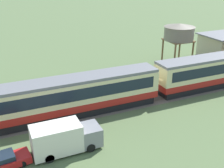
{
  "coord_description": "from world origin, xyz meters",
  "views": [
    {
      "loc": [
        -19.14,
        -27.03,
        15.1
      ],
      "look_at": [
        -6.85,
        0.73,
        2.25
      ],
      "focal_mm": 45.0,
      "sensor_mm": 36.0,
      "label": 1
    }
  ],
  "objects_px": {
    "passenger_train": "(158,80)",
    "delivery_truck_grey": "(64,138)",
    "water_tower": "(179,32)",
    "parked_car_red": "(2,162)"
  },
  "relations": [
    {
      "from": "passenger_train",
      "to": "water_tower",
      "type": "distance_m",
      "value": 13.93
    },
    {
      "from": "passenger_train",
      "to": "parked_car_red",
      "type": "height_order",
      "value": "passenger_train"
    },
    {
      "from": "passenger_train",
      "to": "delivery_truck_grey",
      "type": "bearing_deg",
      "value": -155.46
    },
    {
      "from": "delivery_truck_grey",
      "to": "passenger_train",
      "type": "bearing_deg",
      "value": 24.54
    },
    {
      "from": "passenger_train",
      "to": "water_tower",
      "type": "bearing_deg",
      "value": 44.07
    },
    {
      "from": "water_tower",
      "to": "parked_car_red",
      "type": "relative_size",
      "value": 1.49
    },
    {
      "from": "water_tower",
      "to": "parked_car_red",
      "type": "distance_m",
      "value": 32.61
    },
    {
      "from": "water_tower",
      "to": "delivery_truck_grey",
      "type": "relative_size",
      "value": 1.12
    },
    {
      "from": "passenger_train",
      "to": "delivery_truck_grey",
      "type": "xyz_separation_m",
      "value": [
        -13.22,
        -6.04,
        -1.02
      ]
    },
    {
      "from": "parked_car_red",
      "to": "delivery_truck_grey",
      "type": "distance_m",
      "value": 5.27
    }
  ]
}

